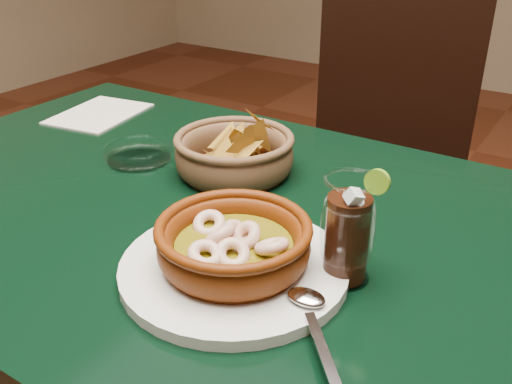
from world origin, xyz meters
The scene contains 8 objects.
dining_table centered at (0.00, 0.00, 0.65)m, with size 1.20×0.80×0.75m.
dining_chair centered at (0.06, 0.71, 0.53)m, with size 0.52×0.52×0.97m.
shrimp_plate centered at (0.18, -0.13, 0.78)m, with size 0.37×0.29×0.08m.
chip_basket centered at (0.00, 0.12, 0.79)m, with size 0.24×0.24×0.14m.
guacamole_ramekin centered at (-0.03, 0.23, 0.77)m, with size 0.13×0.13×0.04m.
cola_drink centered at (0.30, -0.06, 0.82)m, with size 0.14×0.14×0.16m.
glass_ashtray centered at (-0.18, 0.07, 0.77)m, with size 0.14×0.14×0.03m.
paper_menu centered at (-0.43, 0.21, 0.75)m, with size 0.19×0.23×0.00m.
Camera 1 is at (0.53, -0.62, 1.18)m, focal length 40.00 mm.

